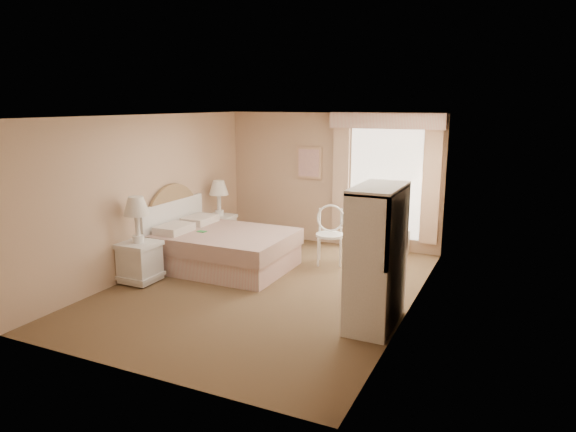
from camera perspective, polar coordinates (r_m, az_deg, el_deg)
The scene contains 9 objects.
room at distance 7.34m, azimuth -2.58°, elevation 1.25°, with size 4.21×5.51×2.51m.
window at distance 9.42m, azimuth 10.68°, elevation 4.10°, with size 2.05×0.22×2.51m.
framed_art at distance 9.91m, azimuth 2.35°, elevation 5.94°, with size 0.52×0.04×0.62m.
bed at distance 8.56m, azimuth -7.52°, elevation -3.44°, with size 2.11×1.63×1.44m.
nightstand_near at distance 8.06m, azimuth -16.22°, elevation -3.75°, with size 0.54×0.54×1.30m.
nightstand_far at distance 9.81m, azimuth -7.61°, elevation -0.65°, with size 0.51×0.51×1.24m.
round_table at distance 9.32m, azimuth 10.36°, elevation -1.26°, with size 0.70×0.70×0.74m.
cafe_chair at distance 8.71m, azimuth 4.70°, elevation -1.54°, with size 0.60×0.60×0.99m.
armoire at distance 6.32m, azimuth 9.83°, elevation -5.78°, with size 0.52×1.04×1.73m.
Camera 1 is at (3.33, -6.38, 2.67)m, focal length 32.00 mm.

